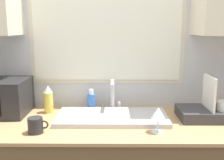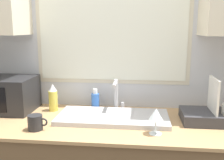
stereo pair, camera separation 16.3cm
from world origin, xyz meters
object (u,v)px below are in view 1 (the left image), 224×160
at_px(soap_bottle, 91,101).
at_px(mug_near_sink, 36,125).
at_px(dish_rack, 210,111).
at_px(faucet, 113,93).
at_px(wine_glass, 158,114).
at_px(spray_bottle, 48,100).

height_order(soap_bottle, mug_near_sink, soap_bottle).
bearing_deg(dish_rack, soap_bottle, 166.34).
bearing_deg(faucet, wine_glass, -56.26).
bearing_deg(wine_glass, dish_rack, 31.08).
relative_size(dish_rack, mug_near_sink, 3.21).
distance_m(soap_bottle, mug_near_sink, 0.53).
relative_size(faucet, mug_near_sink, 1.92).
distance_m(faucet, soap_bottle, 0.18).
bearing_deg(mug_near_sink, wine_glass, 1.31).
distance_m(spray_bottle, wine_glass, 0.81).
distance_m(faucet, dish_rack, 0.67).
bearing_deg(mug_near_sink, faucet, 42.76).
bearing_deg(mug_near_sink, dish_rack, 12.75).
xyz_separation_m(dish_rack, wine_glass, (-0.38, -0.23, 0.06)).
bearing_deg(mug_near_sink, spray_bottle, 92.44).
bearing_deg(faucet, mug_near_sink, -137.24).
bearing_deg(soap_bottle, mug_near_sink, -122.73).
xyz_separation_m(faucet, soap_bottle, (-0.16, 0.03, -0.07)).
xyz_separation_m(faucet, dish_rack, (0.65, -0.16, -0.09)).
distance_m(soap_bottle, wine_glass, 0.60).
xyz_separation_m(dish_rack, soap_bottle, (-0.81, 0.20, 0.01)).
distance_m(dish_rack, wine_glass, 0.45).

